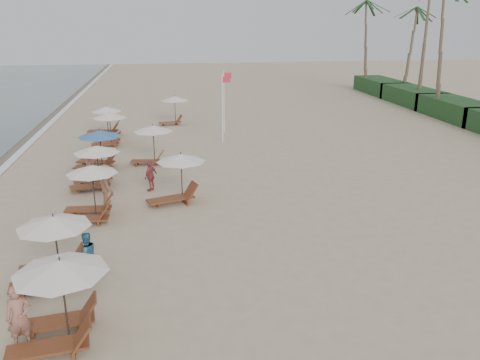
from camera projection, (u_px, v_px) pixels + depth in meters
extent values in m
plane|color=tan|center=(232.00, 255.00, 17.42)|extent=(160.00, 160.00, 0.00)
cube|color=#193D1C|center=(456.00, 109.00, 41.04)|extent=(3.20, 8.00, 1.60)
cube|color=#193D1C|center=(413.00, 96.00, 48.08)|extent=(3.20, 8.00, 1.60)
cube|color=#193D1C|center=(380.00, 86.00, 55.12)|extent=(3.20, 8.00, 1.60)
cylinder|color=brown|center=(445.00, 53.00, 40.63)|extent=(0.36, 0.36, 10.60)
cylinder|color=brown|center=(424.00, 45.00, 45.52)|extent=(0.36, 0.36, 11.40)
cylinder|color=brown|center=(406.00, 54.00, 50.91)|extent=(0.36, 0.36, 9.00)
cylinder|color=brown|center=(369.00, 48.00, 55.40)|extent=(0.36, 0.36, 9.80)
cylinder|color=black|center=(65.00, 303.00, 12.44)|extent=(0.05, 0.05, 2.27)
cone|color=white|center=(60.00, 266.00, 12.11)|extent=(2.38, 2.38, 0.35)
cylinder|color=black|center=(57.00, 250.00, 15.38)|extent=(0.05, 0.05, 2.16)
cone|color=white|center=(54.00, 222.00, 15.07)|extent=(2.27, 2.27, 0.35)
cylinder|color=black|center=(94.00, 193.00, 20.26)|extent=(0.05, 0.05, 2.27)
cone|color=white|center=(92.00, 169.00, 19.94)|extent=(2.11, 2.11, 0.35)
cylinder|color=black|center=(98.00, 167.00, 24.21)|extent=(0.05, 0.05, 2.04)
cone|color=white|center=(96.00, 149.00, 23.93)|extent=(2.27, 2.27, 0.35)
cylinder|color=black|center=(101.00, 151.00, 27.09)|extent=(0.05, 0.05, 2.13)
cone|color=#35689E|center=(100.00, 134.00, 26.79)|extent=(2.37, 2.37, 0.35)
cylinder|color=black|center=(111.00, 130.00, 32.31)|extent=(0.05, 0.05, 2.11)
cone|color=white|center=(109.00, 115.00, 32.01)|extent=(2.22, 2.22, 0.35)
cylinder|color=black|center=(107.00, 122.00, 34.73)|extent=(0.05, 0.05, 2.07)
cone|color=white|center=(106.00, 109.00, 34.44)|extent=(2.12, 2.12, 0.35)
cylinder|color=black|center=(182.00, 178.00, 22.34)|extent=(0.05, 0.05, 2.15)
cone|color=white|center=(181.00, 158.00, 22.04)|extent=(2.24, 2.24, 0.35)
cylinder|color=black|center=(154.00, 145.00, 28.25)|extent=(0.05, 0.05, 2.15)
cone|color=white|center=(153.00, 128.00, 27.95)|extent=(2.24, 2.24, 0.35)
cylinder|color=black|center=(175.00, 111.00, 38.83)|extent=(0.05, 0.05, 2.15)
cone|color=white|center=(175.00, 98.00, 38.52)|extent=(2.24, 2.24, 0.35)
imported|color=#9D6555|center=(19.00, 317.00, 12.32)|extent=(0.71, 0.55, 1.71)
imported|color=teal|center=(87.00, 255.00, 15.81)|extent=(0.93, 0.87, 1.52)
imported|color=brown|center=(106.00, 185.00, 21.88)|extent=(1.17, 1.40, 1.88)
imported|color=#AC454A|center=(151.00, 176.00, 23.74)|extent=(0.81, 0.94, 1.52)
imported|color=#B46E62|center=(91.00, 162.00, 25.86)|extent=(0.91, 0.97, 1.67)
cylinder|color=silver|center=(222.00, 109.00, 32.69)|extent=(0.08, 0.08, 4.60)
cube|color=red|center=(226.00, 80.00, 32.13)|extent=(0.55, 0.02, 0.40)
cylinder|color=silver|center=(224.00, 102.00, 35.59)|extent=(0.08, 0.08, 4.54)
cube|color=red|center=(228.00, 76.00, 35.05)|extent=(0.55, 0.02, 0.40)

